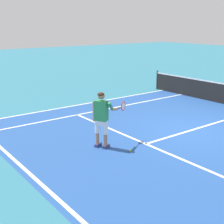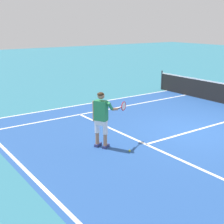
{
  "view_description": "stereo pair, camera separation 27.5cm",
  "coord_description": "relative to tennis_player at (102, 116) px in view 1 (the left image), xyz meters",
  "views": [
    {
      "loc": [
        6.73,
        -8.66,
        3.63
      ],
      "look_at": [
        -0.61,
        -3.09,
        1.05
      ],
      "focal_mm": 50.77,
      "sensor_mm": 36.0,
      "label": 1
    },
    {
      "loc": [
        6.89,
        -8.43,
        3.63
      ],
      "look_at": [
        -0.61,
        -3.09,
        1.05
      ],
      "focal_mm": 50.77,
      "sensor_mm": 36.0,
      "label": 2
    }
  ],
  "objects": [
    {
      "name": "tennis_player",
      "position": [
        0.0,
        0.0,
        0.0
      ],
      "size": [
        0.56,
        1.23,
        1.71
      ],
      "color": "navy",
      "rests_on": "ground"
    },
    {
      "name": "line_singles_left",
      "position": [
        -3.5,
        2.58,
        -0.99
      ],
      "size": [
        0.1,
        10.12,
        0.01
      ],
      "primitive_type": "cube",
      "color": "white",
      "rests_on": "ground"
    },
    {
      "name": "line_centre_service",
      "position": [
        0.62,
        4.44,
        -0.99
      ],
      "size": [
        0.1,
        6.4,
        0.01
      ],
      "primitive_type": "cube",
      "color": "white",
      "rests_on": "ground"
    },
    {
      "name": "line_service",
      "position": [
        0.62,
        1.24,
        -0.99
      ],
      "size": [
        8.23,
        0.1,
        0.01
      ],
      "primitive_type": "cube",
      "color": "white",
      "rests_on": "ground"
    },
    {
      "name": "tennis_ball_near_feet",
      "position": [
        0.78,
        0.46,
        -0.96
      ],
      "size": [
        0.07,
        0.07,
        0.07
      ],
      "primitive_type": "sphere",
      "color": "#CCE02D",
      "rests_on": "ground"
    },
    {
      "name": "line_doubles_left",
      "position": [
        -4.87,
        2.58,
        -0.99
      ],
      "size": [
        0.1,
        10.12,
        0.01
      ],
      "primitive_type": "cube",
      "color": "white",
      "rests_on": "ground"
    },
    {
      "name": "court_inner_surface",
      "position": [
        0.62,
        2.58,
        -0.99
      ],
      "size": [
        10.98,
        10.52,
        0.0
      ],
      "primitive_type": "cube",
      "color": "#234C93",
      "rests_on": "ground"
    },
    {
      "name": "line_baseline",
      "position": [
        0.62,
        -2.48,
        -0.99
      ],
      "size": [
        10.98,
        0.1,
        0.01
      ],
      "primitive_type": "cube",
      "color": "white",
      "rests_on": "ground"
    },
    {
      "name": "ground_plane",
      "position": [
        0.62,
        3.46,
        -0.99
      ],
      "size": [
        80.0,
        80.0,
        0.0
      ],
      "primitive_type": "plane",
      "color": "teal"
    }
  ]
}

